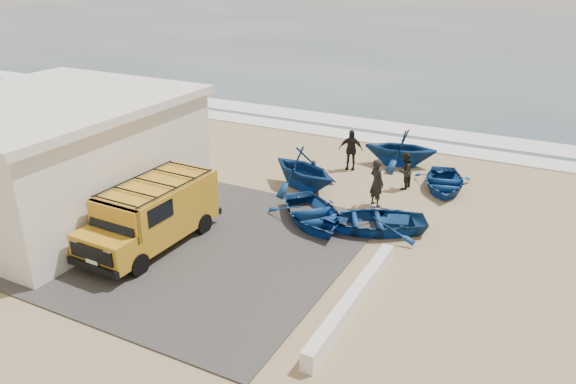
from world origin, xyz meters
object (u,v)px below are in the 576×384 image
at_px(parapet, 354,299).
at_px(van, 153,213).
at_px(boat_near_right, 372,221).
at_px(boat_mid_left, 303,169).
at_px(fisherman_front, 377,183).
at_px(building, 51,155).
at_px(boat_mid_right, 444,182).
at_px(boat_far_left, 401,147).
at_px(boat_near_left, 313,214).
at_px(fisherman_back, 351,150).
at_px(fisherman_middle, 405,171).

bearing_deg(parapet, van, 176.89).
bearing_deg(parapet, boat_near_right, 103.70).
xyz_separation_m(boat_mid_left, fisherman_front, (3.23, -0.20, 0.06)).
height_order(parapet, van, van).
xyz_separation_m(building, boat_mid_right, (12.69, 8.69, -1.82)).
distance_m(boat_mid_right, boat_far_left, 3.28).
xyz_separation_m(boat_near_left, boat_near_right, (2.12, 0.45, -0.00)).
relative_size(boat_near_left, fisherman_back, 2.03).
bearing_deg(boat_mid_left, fisherman_middle, -38.73).
bearing_deg(parapet, boat_far_left, 101.16).
bearing_deg(boat_near_left, parapet, -97.76).
distance_m(parapet, fisherman_front, 7.14).
bearing_deg(fisherman_back, boat_mid_left, -120.00).
bearing_deg(boat_mid_right, van, -143.70).
bearing_deg(boat_far_left, fisherman_back, -61.36).
relative_size(parapet, boat_mid_left, 1.77).
height_order(boat_mid_left, boat_far_left, boat_mid_left).
relative_size(fisherman_front, fisherman_middle, 1.21).
distance_m(parapet, boat_far_left, 11.99).
xyz_separation_m(van, boat_near_right, (6.13, 4.35, -0.79)).
bearing_deg(boat_near_left, boat_mid_left, 76.88).
distance_m(building, parapet, 12.68).
distance_m(boat_near_left, boat_mid_right, 6.41).
xyz_separation_m(van, boat_far_left, (4.97, 11.35, -0.32)).
bearing_deg(van, boat_near_left, 45.69).
bearing_deg(parapet, fisherman_middle, 98.34).
relative_size(building, boat_far_left, 2.89).
xyz_separation_m(building, fisherman_back, (8.33, 9.20, -1.24)).
relative_size(building, parapet, 1.57).
bearing_deg(building, fisherman_front, 28.74).
relative_size(building, van, 1.82).
bearing_deg(boat_near_right, fisherman_middle, 155.91).
relative_size(building, fisherman_middle, 5.95).
bearing_deg(boat_near_right, boat_far_left, 163.04).
distance_m(parapet, fisherman_middle, 9.17).
height_order(boat_near_left, boat_mid_left, boat_mid_left).
bearing_deg(boat_mid_right, boat_near_right, -120.10).
xyz_separation_m(boat_near_left, boat_far_left, (0.96, 7.45, 0.47)).
height_order(building, boat_mid_left, building).
distance_m(boat_mid_right, fisherman_back, 4.42).
xyz_separation_m(building, boat_near_left, (9.22, 3.29, -1.78)).
bearing_deg(fisherman_front, boat_near_left, 91.08).
bearing_deg(boat_mid_right, boat_mid_left, -168.27).
distance_m(van, boat_mid_left, 7.06).
height_order(fisherman_front, fisherman_back, fisherman_front).
bearing_deg(boat_near_right, fisherman_front, 170.05).
relative_size(fisherman_front, fisherman_back, 1.03).
distance_m(boat_near_right, fisherman_back, 6.26).
bearing_deg(fisherman_middle, van, -27.47).
height_order(parapet, boat_near_right, boat_near_right).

